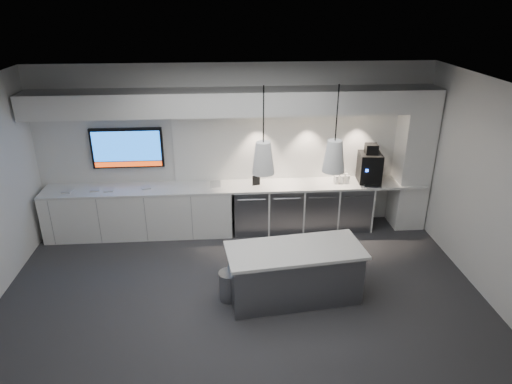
{
  "coord_description": "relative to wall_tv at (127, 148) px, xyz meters",
  "views": [
    {
      "loc": [
        -0.21,
        -5.35,
        4.04
      ],
      "look_at": [
        0.27,
        1.1,
        1.23
      ],
      "focal_mm": 32.0,
      "sensor_mm": 36.0,
      "label": 1
    }
  ],
  "objects": [
    {
      "name": "wall_right",
      "position": [
        5.4,
        -2.45,
        -0.06
      ],
      "size": [
        0.0,
        7.0,
        7.0
      ],
      "primitive_type": "plane",
      "rotation": [
        1.57,
        0.0,
        -1.57
      ],
      "color": "silver",
      "rests_on": "floor"
    },
    {
      "name": "tray_c",
      "position": [
        -0.32,
        -0.34,
        -0.65
      ],
      "size": [
        0.17,
        0.17,
        0.02
      ],
      "primitive_type": "cube",
      "rotation": [
        0.0,
        0.0,
        0.1
      ],
      "color": "#B8B8B8",
      "rests_on": "back_counter"
    },
    {
      "name": "tray_b",
      "position": [
        -0.57,
        -0.31,
        -0.65
      ],
      "size": [
        0.19,
        0.19,
        0.02
      ],
      "primitive_type": "cube",
      "rotation": [
        0.0,
        0.0,
        0.21
      ],
      "color": "#B8B8B8",
      "rests_on": "back_counter"
    },
    {
      "name": "backsplash",
      "position": [
        3.1,
        0.03,
        -0.01
      ],
      "size": [
        4.6,
        0.03,
        1.3
      ],
      "primitive_type": "cube",
      "color": "white",
      "rests_on": "wall_back"
    },
    {
      "name": "cup_cluster",
      "position": [
        3.81,
        -0.27,
        -0.58
      ],
      "size": [
        0.27,
        0.18,
        0.15
      ],
      "primitive_type": null,
      "color": "white",
      "rests_on": "back_counter"
    },
    {
      "name": "ceiling",
      "position": [
        1.9,
        -2.45,
        1.44
      ],
      "size": [
        7.0,
        7.0,
        0.0
      ],
      "primitive_type": "plane",
      "rotation": [
        3.14,
        0.0,
        0.0
      ],
      "color": "black",
      "rests_on": "wall_back"
    },
    {
      "name": "wall_tv",
      "position": [
        0.0,
        0.0,
        0.0
      ],
      "size": [
        1.25,
        0.07,
        0.72
      ],
      "color": "black",
      "rests_on": "wall_back"
    },
    {
      "name": "fridge_unit_a",
      "position": [
        2.15,
        -0.27,
        -1.13
      ],
      "size": [
        0.6,
        0.61,
        0.85
      ],
      "primitive_type": "cube",
      "color": "gray",
      "rests_on": "floor"
    },
    {
      "name": "pendant_right",
      "position": [
        3.09,
        -2.39,
        0.59
      ],
      "size": [
        0.29,
        0.29,
        1.11
      ],
      "color": "white",
      "rests_on": "ceiling"
    },
    {
      "name": "pendant_left",
      "position": [
        2.19,
        -2.39,
        0.59
      ],
      "size": [
        0.29,
        0.29,
        1.11
      ],
      "color": "white",
      "rests_on": "ceiling"
    },
    {
      "name": "fridge_unit_b",
      "position": [
        2.78,
        -0.27,
        -1.13
      ],
      "size": [
        0.6,
        0.61,
        0.85
      ],
      "primitive_type": "cube",
      "color": "gray",
      "rests_on": "floor"
    },
    {
      "name": "soffit",
      "position": [
        1.9,
        -0.25,
        0.84
      ],
      "size": [
        6.9,
        0.6,
        0.4
      ],
      "primitive_type": "cube",
      "color": "white",
      "rests_on": "wall_back"
    },
    {
      "name": "back_counter",
      "position": [
        1.9,
        -0.27,
        -0.68
      ],
      "size": [
        6.8,
        0.65,
        0.04
      ],
      "primitive_type": "cube",
      "color": "silver",
      "rests_on": "left_base_cabinets"
    },
    {
      "name": "column",
      "position": [
        5.1,
        -0.25,
        -0.26
      ],
      "size": [
        0.55,
        0.55,
        2.6
      ],
      "primitive_type": "cube",
      "color": "white",
      "rests_on": "floor"
    },
    {
      "name": "island",
      "position": [
        2.64,
        -2.39,
        -1.15
      ],
      "size": [
        1.98,
        1.03,
        0.81
      ],
      "rotation": [
        0.0,
        0.0,
        0.12
      ],
      "color": "gray",
      "rests_on": "floor"
    },
    {
      "name": "tray_d",
      "position": [
        0.3,
        -0.28,
        -0.65
      ],
      "size": [
        0.2,
        0.2,
        0.02
      ],
      "primitive_type": "cube",
      "rotation": [
        0.0,
        0.0,
        0.26
      ],
      "color": "#B8B8B8",
      "rests_on": "back_counter"
    },
    {
      "name": "coffee_machine",
      "position": [
        4.31,
        -0.25,
        -0.37
      ],
      "size": [
        0.43,
        0.59,
        0.71
      ],
      "rotation": [
        0.0,
        0.0,
        -0.1
      ],
      "color": "black",
      "rests_on": "back_counter"
    },
    {
      "name": "fridge_unit_c",
      "position": [
        3.41,
        -0.27,
        -1.13
      ],
      "size": [
        0.6,
        0.61,
        0.85
      ],
      "primitive_type": "cube",
      "color": "gray",
      "rests_on": "floor"
    },
    {
      "name": "bin",
      "position": [
        1.72,
        -2.34,
        -1.34
      ],
      "size": [
        0.31,
        0.31,
        0.44
      ],
      "primitive_type": "cylinder",
      "rotation": [
        0.0,
        0.0,
        -0.0
      ],
      "color": "gray",
      "rests_on": "floor"
    },
    {
      "name": "wall_front",
      "position": [
        1.9,
        -4.95,
        -0.06
      ],
      "size": [
        7.0,
        0.0,
        7.0
      ],
      "primitive_type": "plane",
      "rotation": [
        -1.57,
        0.0,
        0.0
      ],
      "color": "silver",
      "rests_on": "floor"
    },
    {
      "name": "floor",
      "position": [
        1.9,
        -2.45,
        -1.56
      ],
      "size": [
        7.0,
        7.0,
        0.0
      ],
      "primitive_type": "plane",
      "color": "#2F2F31",
      "rests_on": "ground"
    },
    {
      "name": "sign_black",
      "position": [
        2.25,
        -0.28,
        -0.57
      ],
      "size": [
        0.14,
        0.05,
        0.18
      ],
      "primitive_type": "cube",
      "rotation": [
        0.0,
        0.0,
        0.23
      ],
      "color": "black",
      "rests_on": "back_counter"
    },
    {
      "name": "left_base_cabinets",
      "position": [
        0.15,
        -0.27,
        -1.13
      ],
      "size": [
        3.3,
        0.63,
        0.86
      ],
      "primitive_type": "cube",
      "color": "white",
      "rests_on": "floor"
    },
    {
      "name": "tray_a",
      "position": [
        -1.03,
        -0.35,
        -0.65
      ],
      "size": [
        0.18,
        0.18,
        0.02
      ],
      "primitive_type": "cube",
      "rotation": [
        0.0,
        0.0,
        -0.13
      ],
      "color": "#B8B8B8",
      "rests_on": "back_counter"
    },
    {
      "name": "wall_back",
      "position": [
        1.9,
        0.05,
        -0.06
      ],
      "size": [
        7.0,
        0.0,
        7.0
      ],
      "primitive_type": "plane",
      "rotation": [
        1.57,
        0.0,
        0.0
      ],
      "color": "silver",
      "rests_on": "floor"
    },
    {
      "name": "fridge_unit_d",
      "position": [
        4.04,
        -0.27,
        -1.13
      ],
      "size": [
        0.6,
        0.61,
        0.85
      ],
      "primitive_type": "cube",
      "color": "gray",
      "rests_on": "floor"
    },
    {
      "name": "sign_white",
      "position": [
        1.53,
        -0.35,
        -0.59
      ],
      "size": [
        0.18,
        0.06,
        0.14
      ],
      "primitive_type": "cube",
      "rotation": [
        0.0,
        0.0,
        0.21
      ],
      "color": "silver",
      "rests_on": "back_counter"
    }
  ]
}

